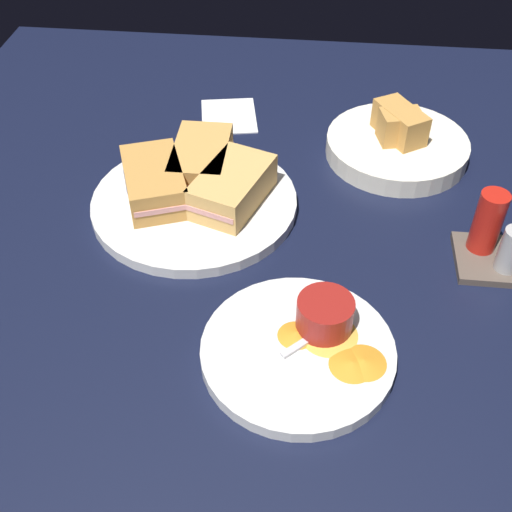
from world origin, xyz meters
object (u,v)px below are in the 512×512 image
Objects in this scene: sandwich_half_far at (201,160)px; spoon_by_gravy_ramekin at (330,325)px; spoon_by_dark_ramekin at (191,184)px; condiment_caddy at (494,241)px; plate_sandwich_main at (195,201)px; ramekin_dark_sauce at (151,178)px; plate_chips_companion at (298,352)px; ramekin_light_gravy at (325,314)px; bread_basket_rear at (397,142)px; sandwich_half_near at (233,186)px; sandwich_half_extra at (155,180)px.

sandwich_half_far is 33.49cm from spoon_by_gravy_ramekin.
spoon_by_dark_ramekin is 41.35cm from condiment_caddy.
plate_sandwich_main is 4.03× the size of ramekin_dark_sauce.
ramekin_dark_sauce is 34.63cm from plate_chips_companion.
ramekin_light_gravy reaches higher than plate_chips_companion.
spoon_by_dark_ramekin is at bearing -140.09° from spoon_by_gravy_ramekin.
sandwich_half_far is 0.61× the size of bread_basket_rear.
sandwich_half_near reaches higher than plate_chips_companion.
sandwich_half_extra is 2.32× the size of ramekin_light_gravy.
spoon_by_dark_ramekin is 31.52cm from spoon_by_gravy_ramekin.
ramekin_light_gravy is at bearing 38.95° from spoon_by_dark_ramekin.
ramekin_dark_sauce is at bearing -139.13° from sandwich_half_extra.
sandwich_half_near reaches higher than plate_sandwich_main.
bread_basket_rear reaches higher than ramekin_light_gravy.
sandwich_half_far reaches higher than spoon_by_dark_ramekin.
plate_sandwich_main is 6.99cm from ramekin_dark_sauce.
condiment_caddy is (12.42, 39.29, -0.59)cm from sandwich_half_far.
sandwich_half_near is at bearing -101.34° from condiment_caddy.
ramekin_dark_sauce is (-1.04, -0.90, -0.51)cm from sandwich_half_extra.
spoon_by_gravy_ramekin reaches higher than plate_chips_companion.
condiment_caddy is at bearing 127.78° from plate_chips_companion.
sandwich_half_extra is 1.57× the size of condiment_caddy.
ramekin_light_gravy is 1.93cm from spoon_by_gravy_ramekin.
bread_basket_rear is at bearing 165.03° from ramekin_light_gravy.
ramekin_dark_sauce is (-1.34, -11.80, -0.51)cm from sandwich_half_near.
plate_chips_companion is at bearing 32.50° from plate_sandwich_main.
bread_basket_rear reaches higher than plate_sandwich_main.
sandwich_half_far is 7.71cm from sandwich_half_extra.
bread_basket_rear reaches higher than sandwich_half_near.
plate_chips_companion is at bearing -52.22° from condiment_caddy.
sandwich_half_extra is (-0.15, -5.45, 3.20)cm from plate_sandwich_main.
bread_basket_rear is (-37.62, 9.38, 0.34)cm from spoon_by_gravy_ramekin.
spoon_by_gravy_ramekin is at bearing 32.67° from sandwich_half_near.
plate_chips_companion is at bearing 40.35° from ramekin_dark_sauce.
sandwich_half_far is 3.89cm from spoon_by_dark_ramekin.
sandwich_half_far is 0.62× the size of plate_chips_companion.
bread_basket_rear is at bearing -154.83° from condiment_caddy.
plate_sandwich_main is 1.93× the size of sandwich_half_extra.
condiment_caddy is at bearing 79.90° from ramekin_dark_sauce.
sandwich_half_far is (-5.60, -5.30, 0.00)cm from sandwich_half_near.
sandwich_half_far reaches higher than plate_sandwich_main.
spoon_by_gravy_ramekin is at bearing 35.13° from sandwich_half_far.
ramekin_light_gravy is at bearing -54.26° from condiment_caddy.
condiment_caddy is (22.70, 10.67, 1.10)cm from bread_basket_rear.
sandwich_half_near is 1.56× the size of condiment_caddy.
condiment_caddy is (-14.92, 20.05, 1.44)cm from spoon_by_gravy_ramekin.
ramekin_light_gravy reaches higher than plate_sandwich_main.
plate_sandwich_main is 6.32cm from sandwich_half_near.
condiment_caddy is at bearing 79.98° from plate_sandwich_main.
bread_basket_rear reaches higher than ramekin_dark_sauce.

